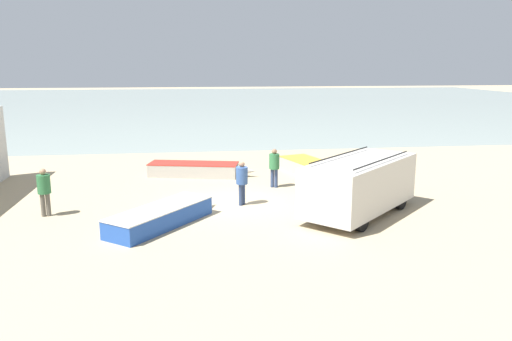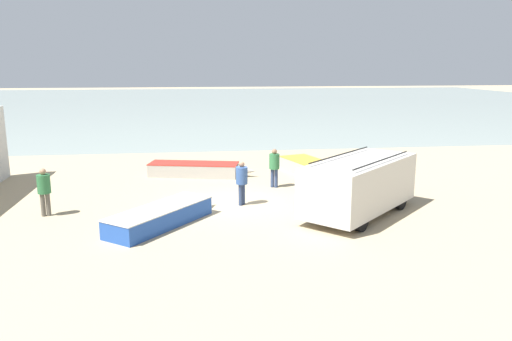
{
  "view_description": "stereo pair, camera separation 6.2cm",
  "coord_description": "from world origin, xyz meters",
  "px_view_note": "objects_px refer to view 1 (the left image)",
  "views": [
    {
      "loc": [
        -1.84,
        -19.24,
        5.5
      ],
      "look_at": [
        0.9,
        1.44,
        1.0
      ],
      "focal_mm": 35.0,
      "sensor_mm": 36.0,
      "label": 1
    },
    {
      "loc": [
        -1.78,
        -19.25,
        5.5
      ],
      "look_at": [
        0.9,
        1.44,
        1.0
      ],
      "focal_mm": 35.0,
      "sensor_mm": 36.0,
      "label": 2
    }
  ],
  "objects_px": {
    "fisherman_2": "(44,188)",
    "parked_van": "(360,184)",
    "fishing_rowboat_0": "(198,169)",
    "fishing_rowboat_2": "(164,215)",
    "fisherman_0": "(274,164)",
    "fisherman_1": "(242,179)",
    "fishing_rowboat_1": "(308,167)"
  },
  "relations": [
    {
      "from": "fishing_rowboat_0",
      "to": "fishing_rowboat_1",
      "type": "bearing_deg",
      "value": 12.02
    },
    {
      "from": "fishing_rowboat_2",
      "to": "fisherman_2",
      "type": "relative_size",
      "value": 2.57
    },
    {
      "from": "fishing_rowboat_0",
      "to": "fisherman_2",
      "type": "distance_m",
      "value": 8.27
    },
    {
      "from": "parked_van",
      "to": "fisherman_1",
      "type": "xyz_separation_m",
      "value": [
        -4.18,
        1.83,
        -0.09
      ]
    },
    {
      "from": "parked_van",
      "to": "fishing_rowboat_1",
      "type": "bearing_deg",
      "value": 47.61
    },
    {
      "from": "fishing_rowboat_1",
      "to": "fisherman_0",
      "type": "bearing_deg",
      "value": -56.96
    },
    {
      "from": "fisherman_0",
      "to": "fisherman_1",
      "type": "height_order",
      "value": "fisherman_0"
    },
    {
      "from": "fishing_rowboat_0",
      "to": "fishing_rowboat_2",
      "type": "height_order",
      "value": "fishing_rowboat_2"
    },
    {
      "from": "fisherman_0",
      "to": "parked_van",
      "type": "bearing_deg",
      "value": -127.83
    },
    {
      "from": "fisherman_1",
      "to": "fishing_rowboat_1",
      "type": "bearing_deg",
      "value": 95.35
    },
    {
      "from": "fishing_rowboat_0",
      "to": "fisherman_1",
      "type": "bearing_deg",
      "value": -59.93
    },
    {
      "from": "fishing_rowboat_0",
      "to": "fishing_rowboat_1",
      "type": "xyz_separation_m",
      "value": [
        5.6,
        -0.12,
        0.01
      ]
    },
    {
      "from": "fishing_rowboat_0",
      "to": "fisherman_0",
      "type": "height_order",
      "value": "fisherman_0"
    },
    {
      "from": "fishing_rowboat_1",
      "to": "fisherman_2",
      "type": "bearing_deg",
      "value": -79.92
    },
    {
      "from": "fisherman_2",
      "to": "parked_van",
      "type": "bearing_deg",
      "value": -108.57
    },
    {
      "from": "fisherman_0",
      "to": "fisherman_1",
      "type": "relative_size",
      "value": 1.0
    },
    {
      "from": "fisherman_1",
      "to": "fishing_rowboat_2",
      "type": "bearing_deg",
      "value": -103.11
    },
    {
      "from": "parked_van",
      "to": "fisherman_1",
      "type": "height_order",
      "value": "parked_van"
    },
    {
      "from": "fisherman_0",
      "to": "fisherman_2",
      "type": "xyz_separation_m",
      "value": [
        -9.02,
        -3.19,
        0.01
      ]
    },
    {
      "from": "parked_van",
      "to": "fisherman_2",
      "type": "xyz_separation_m",
      "value": [
        -11.46,
        1.29,
        -0.07
      ]
    },
    {
      "from": "fishing_rowboat_0",
      "to": "fisherman_2",
      "type": "relative_size",
      "value": 3.03
    },
    {
      "from": "fisherman_1",
      "to": "fisherman_2",
      "type": "distance_m",
      "value": 7.3
    },
    {
      "from": "fishing_rowboat_0",
      "to": "fisherman_1",
      "type": "relative_size",
      "value": 3.07
    },
    {
      "from": "parked_van",
      "to": "fisherman_2",
      "type": "bearing_deg",
      "value": 129.36
    },
    {
      "from": "fishing_rowboat_2",
      "to": "fisherman_2",
      "type": "bearing_deg",
      "value": 109.46
    },
    {
      "from": "fishing_rowboat_0",
      "to": "fishing_rowboat_2",
      "type": "xyz_separation_m",
      "value": [
        -1.28,
        -7.53,
        0.0
      ]
    },
    {
      "from": "fishing_rowboat_0",
      "to": "fisherman_0",
      "type": "distance_m",
      "value": 4.47
    },
    {
      "from": "fishing_rowboat_1",
      "to": "fisherman_0",
      "type": "height_order",
      "value": "fisherman_0"
    },
    {
      "from": "fishing_rowboat_0",
      "to": "fishing_rowboat_2",
      "type": "relative_size",
      "value": 1.18
    },
    {
      "from": "fisherman_2",
      "to": "fisherman_1",
      "type": "bearing_deg",
      "value": -97.93
    },
    {
      "from": "fishing_rowboat_0",
      "to": "fisherman_2",
      "type": "height_order",
      "value": "fisherman_2"
    },
    {
      "from": "parked_van",
      "to": "fisherman_2",
      "type": "height_order",
      "value": "parked_van"
    }
  ]
}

